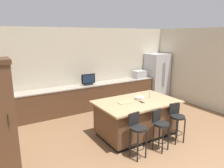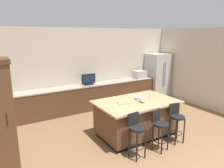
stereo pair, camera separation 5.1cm
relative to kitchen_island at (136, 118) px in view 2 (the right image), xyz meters
name	(u,v)px [view 2 (the right image)]	position (x,y,z in m)	size (l,w,h in m)	color
wall_back	(88,68)	(-0.03, 2.84, 0.95)	(7.42, 0.12, 2.84)	beige
wall_right	(209,69)	(3.48, 0.36, 0.95)	(0.12, 5.35, 2.84)	beige
counter_back	(92,96)	(-0.09, 2.46, -0.02)	(5.19, 0.62, 0.90)	brown
kitchen_island	(136,118)	(0.00, 0.00, 0.00)	(2.09, 1.32, 0.93)	black
refrigerator	(157,75)	(2.94, 2.38, 0.44)	(0.86, 0.80, 1.83)	#B7BABF
microwave	(140,74)	(2.06, 2.46, 0.57)	(0.48, 0.36, 0.29)	#B7BABF
tv_monitor	(89,80)	(-0.23, 2.41, 0.60)	(0.50, 0.16, 0.38)	black
sink_faucet_back	(89,80)	(-0.14, 2.56, 0.54)	(0.02, 0.02, 0.24)	#B2B2B7
sink_faucet_island	(150,95)	(0.43, 0.00, 0.57)	(0.02, 0.02, 0.22)	#B2B2B7
bar_stool_left	(136,132)	(-0.64, -0.85, 0.12)	(0.34, 0.35, 0.98)	black
bar_stool_center	(160,127)	(-0.01, -0.88, 0.09)	(0.35, 0.37, 0.94)	black
bar_stool_right	(176,120)	(0.62, -0.81, 0.10)	(0.34, 0.36, 0.96)	black
fruit_bowl	(139,98)	(0.15, 0.06, 0.49)	(0.26, 0.26, 0.07)	beige
cell_phone	(141,102)	(0.04, -0.14, 0.46)	(0.07, 0.15, 0.01)	black
cutting_board	(124,103)	(-0.35, 0.04, 0.46)	(0.33, 0.20, 0.02)	tan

